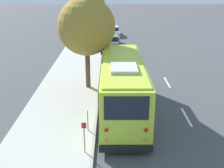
{
  "coord_description": "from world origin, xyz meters",
  "views": [
    {
      "loc": [
        -16.72,
        0.87,
        7.62
      ],
      "look_at": [
        0.25,
        0.76,
        1.3
      ],
      "focal_mm": 45.0,
      "sensor_mm": 36.0,
      "label": 1
    }
  ],
  "objects": [
    {
      "name": "sign_post_far",
      "position": [
        -3.67,
        2.05,
        0.73
      ],
      "size": [
        0.06,
        0.06,
        1.17
      ],
      "color": "gray",
      "rests_on": "sidewalk_slab"
    },
    {
      "name": "curb_strip",
      "position": [
        0.0,
        1.7,
        0.07
      ],
      "size": [
        80.0,
        0.14,
        0.15
      ],
      "primitive_type": "cube",
      "color": "#9D9A94",
      "rests_on": "ground"
    },
    {
      "name": "parked_sedan_navy",
      "position": [
        10.16,
        0.46,
        0.59
      ],
      "size": [
        4.23,
        1.81,
        1.28
      ],
      "rotation": [
        0.0,
        0.0,
        -0.0
      ],
      "color": "#19234C",
      "rests_on": "ground"
    },
    {
      "name": "parked_sedan_white",
      "position": [
        24.36,
        0.42,
        0.6
      ],
      "size": [
        4.71,
        1.94,
        1.29
      ],
      "rotation": [
        0.0,
        0.0,
        0.07
      ],
      "color": "silver",
      "rests_on": "ground"
    },
    {
      "name": "parked_sedan_gray",
      "position": [
        17.18,
        0.61,
        0.61
      ],
      "size": [
        4.64,
        2.04,
        1.3
      ],
      "rotation": [
        0.0,
        0.0,
        -0.07
      ],
      "color": "slate",
      "rests_on": "ground"
    },
    {
      "name": "ground_plane",
      "position": [
        0.0,
        0.0,
        0.0
      ],
      "size": [
        160.0,
        160.0,
        0.0
      ],
      "primitive_type": "plane",
      "color": "#474749"
    },
    {
      "name": "lane_stripe_mid",
      "position": [
        -1.89,
        -3.64,
        0.0
      ],
      "size": [
        2.4,
        0.14,
        0.01
      ],
      "primitive_type": "cube",
      "color": "silver",
      "rests_on": "ground"
    },
    {
      "name": "sign_post_near",
      "position": [
        -5.68,
        2.05,
        0.94
      ],
      "size": [
        0.06,
        0.22,
        1.53
      ],
      "color": "gray",
      "rests_on": "sidewalk_slab"
    },
    {
      "name": "shuttle_bus",
      "position": [
        -1.17,
        0.16,
        1.82
      ],
      "size": [
        9.48,
        2.68,
        3.41
      ],
      "rotation": [
        0.0,
        0.0,
        -0.0
      ],
      "color": "#BCDB38",
      "rests_on": "ground"
    },
    {
      "name": "sidewalk_slab",
      "position": [
        0.0,
        3.99,
        0.07
      ],
      "size": [
        80.0,
        4.44,
        0.15
      ],
      "primitive_type": "cube",
      "color": "#B2AFA8",
      "rests_on": "ground"
    },
    {
      "name": "lane_stripe_ahead",
      "position": [
        4.11,
        -3.64,
        0.0
      ],
      "size": [
        2.4,
        0.14,
        0.01
      ],
      "primitive_type": "cube",
      "color": "silver",
      "rests_on": "ground"
    },
    {
      "name": "street_tree",
      "position": [
        2.9,
        2.5,
        4.85
      ],
      "size": [
        4.01,
        4.01,
        7.04
      ],
      "color": "brown",
      "rests_on": "sidewalk_slab"
    }
  ]
}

